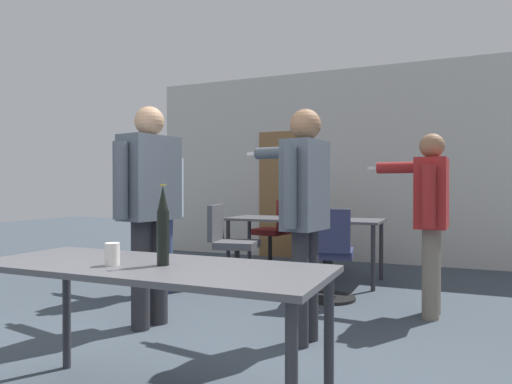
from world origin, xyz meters
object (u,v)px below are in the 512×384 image
object	(u,v)px
office_chair_far_right	(329,258)
beer_bottle	(163,227)
person_left_plaid	(148,195)
person_near_casual	(159,200)
person_center_tall	(430,207)
office_chair_mid_tucked	(275,235)
drink_cup	(112,254)
office_chair_near_pushed	(320,239)
office_chair_far_left	(231,247)
person_far_watching	(304,201)

from	to	relation	value
office_chair_far_right	beer_bottle	world-z (taller)	beer_bottle
person_left_plaid	person_near_casual	size ratio (longest dim) A/B	1.07
person_center_tall	office_chair_mid_tucked	distance (m)	2.90
drink_cup	beer_bottle	bearing A→B (deg)	23.66
person_left_plaid	beer_bottle	xyz separation A→B (m)	(0.98, -1.21, -0.14)
person_center_tall	office_chair_near_pushed	xyz separation A→B (m)	(-1.48, 1.81, -0.53)
office_chair_far_right	person_center_tall	bearing A→B (deg)	-18.43
person_center_tall	person_near_casual	bearing A→B (deg)	98.11
drink_cup	office_chair_far_right	bearing A→B (deg)	81.08
drink_cup	person_near_casual	bearing A→B (deg)	120.03
office_chair_near_pushed	beer_bottle	xyz separation A→B (m)	(0.34, -4.23, 0.51)
beer_bottle	office_chair_far_left	bearing A→B (deg)	109.90
person_near_casual	office_chair_near_pushed	distance (m)	2.45
person_center_tall	person_far_watching	world-z (taller)	person_far_watching
person_center_tall	drink_cup	bearing A→B (deg)	154.52
person_left_plaid	office_chair_near_pushed	size ratio (longest dim) A/B	1.95
person_left_plaid	person_near_casual	xyz separation A→B (m)	(-0.57, 0.97, -0.07)
office_chair_near_pushed	office_chair_mid_tucked	xyz separation A→B (m)	(-0.69, 0.05, 0.02)
person_center_tall	person_far_watching	xyz separation A→B (m)	(-0.83, -1.10, 0.08)
person_near_casual	office_chair_far_right	distance (m)	1.88
office_chair_far_left	beer_bottle	size ratio (longest dim) A/B	2.33
office_chair_far_right	office_chair_near_pushed	bearing A→B (deg)	99.51
office_chair_near_pushed	office_chair_mid_tucked	size ratio (longest dim) A/B	0.97
person_center_tall	person_far_watching	bearing A→B (deg)	146.21
office_chair_mid_tucked	drink_cup	distance (m)	4.47
person_center_tall	office_chair_far_left	size ratio (longest dim) A/B	1.73
person_left_plaid	person_center_tall	size ratio (longest dim) A/B	1.12
beer_bottle	drink_cup	world-z (taller)	beer_bottle
person_left_plaid	person_far_watching	xyz separation A→B (m)	(1.29, 0.11, -0.04)
person_center_tall	office_chair_near_pushed	distance (m)	2.40
person_left_plaid	office_chair_far_right	distance (m)	1.92
person_center_tall	beer_bottle	size ratio (longest dim) A/B	4.03
person_center_tall	person_near_casual	xyz separation A→B (m)	(-2.69, -0.24, 0.05)
office_chair_far_right	office_chair_far_left	bearing A→B (deg)	157.86
office_chair_far_right	office_chair_mid_tucked	bearing A→B (deg)	117.34
person_near_casual	office_chair_far_left	xyz separation A→B (m)	(0.50, 0.71, -0.57)
person_center_tall	office_chair_mid_tucked	world-z (taller)	person_center_tall
office_chair_far_left	drink_cup	size ratio (longest dim) A/B	8.41
office_chair_far_left	office_chair_near_pushed	world-z (taller)	office_chair_far_left
person_center_tall	office_chair_far_right	bearing A→B (deg)	83.05
person_far_watching	person_near_casual	distance (m)	2.06
office_chair_far_right	office_chair_near_pushed	distance (m)	1.72
person_center_tall	office_chair_mid_tucked	size ratio (longest dim) A/B	1.69
office_chair_far_right	drink_cup	distance (m)	2.75
person_center_tall	office_chair_far_right	size ratio (longest dim) A/B	1.73
person_left_plaid	office_chair_far_left	world-z (taller)	person_left_plaid
office_chair_mid_tucked	drink_cup	size ratio (longest dim) A/B	8.61
person_near_casual	office_chair_far_left	distance (m)	1.04
person_far_watching	office_chair_near_pushed	size ratio (longest dim) A/B	1.85
office_chair_mid_tucked	beer_bottle	world-z (taller)	beer_bottle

